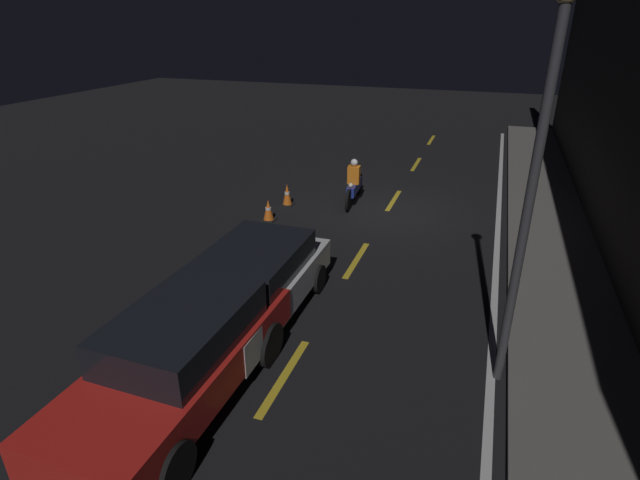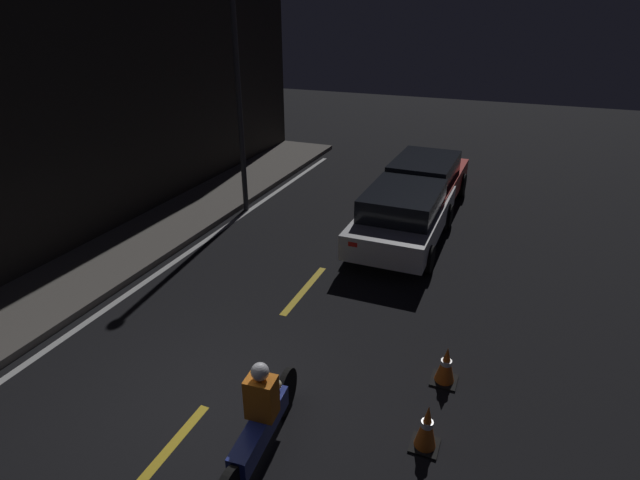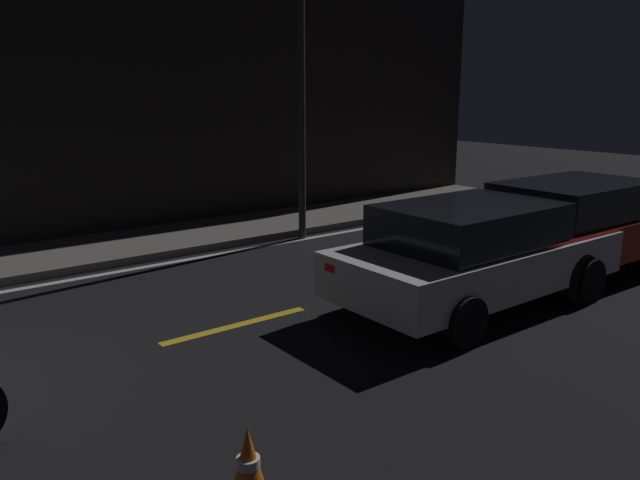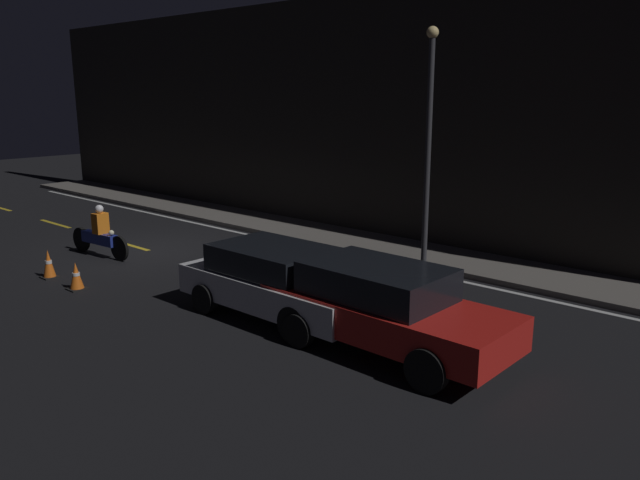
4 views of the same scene
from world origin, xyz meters
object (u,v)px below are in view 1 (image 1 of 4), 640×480
(motorcycle, at_px, (354,184))
(traffic_cone_mid, at_px, (268,210))
(street_lamp, at_px, (532,187))
(traffic_cone_near, at_px, (287,195))
(sedan_white, at_px, (254,280))
(taxi_red, at_px, (180,355))

(motorcycle, relative_size, traffic_cone_mid, 3.86)
(street_lamp, bearing_deg, traffic_cone_near, -135.31)
(sedan_white, relative_size, traffic_cone_mid, 6.69)
(sedan_white, height_order, taxi_red, taxi_red)
(street_lamp, bearing_deg, traffic_cone_mid, -128.47)
(motorcycle, height_order, street_lamp, street_lamp)
(taxi_red, height_order, traffic_cone_mid, taxi_red)
(traffic_cone_mid, bearing_deg, street_lamp, 51.53)
(traffic_cone_mid, bearing_deg, motorcycle, 140.77)
(taxi_red, height_order, traffic_cone_near, taxi_red)
(sedan_white, relative_size, traffic_cone_near, 6.12)
(taxi_red, xyz_separation_m, traffic_cone_near, (-8.45, -1.79, -0.46))
(taxi_red, bearing_deg, motorcycle, -179.50)
(traffic_cone_near, bearing_deg, sedan_white, 16.65)
(taxi_red, distance_m, motorcycle, 9.42)
(street_lamp, bearing_deg, motorcycle, -148.78)
(taxi_red, relative_size, traffic_cone_near, 6.50)
(sedan_white, distance_m, traffic_cone_near, 6.23)
(motorcycle, relative_size, street_lamp, 0.42)
(traffic_cone_near, bearing_deg, street_lamp, 44.69)
(taxi_red, relative_size, motorcycle, 1.84)
(motorcycle, xyz_separation_m, street_lamp, (7.36, 4.46, 2.67))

